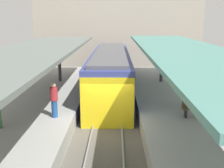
{
  "coord_description": "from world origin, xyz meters",
  "views": [
    {
      "loc": [
        0.43,
        -12.2,
        5.51
      ],
      "look_at": [
        0.17,
        4.76,
        1.48
      ],
      "focal_mm": 43.48,
      "sensor_mm": 36.0,
      "label": 1
    }
  ],
  "objects_px": {
    "platform_sign": "(224,103)",
    "passenger_near_bench": "(54,100)",
    "commuter_train": "(110,72)",
    "litter_bin": "(191,101)",
    "platform_bench": "(197,107)"
  },
  "relations": [
    {
      "from": "platform_sign",
      "to": "litter_bin",
      "type": "distance_m",
      "value": 4.48
    },
    {
      "from": "platform_bench",
      "to": "litter_bin",
      "type": "xyz_separation_m",
      "value": [
        0.08,
        1.29,
        -0.06
      ]
    },
    {
      "from": "commuter_train",
      "to": "platform_sign",
      "type": "bearing_deg",
      "value": -68.19
    },
    {
      "from": "commuter_train",
      "to": "platform_bench",
      "type": "distance_m",
      "value": 8.74
    },
    {
      "from": "commuter_train",
      "to": "passenger_near_bench",
      "type": "bearing_deg",
      "value": -107.72
    },
    {
      "from": "platform_bench",
      "to": "platform_sign",
      "type": "height_order",
      "value": "platform_sign"
    },
    {
      "from": "commuter_train",
      "to": "platform_sign",
      "type": "relative_size",
      "value": 6.56
    },
    {
      "from": "passenger_near_bench",
      "to": "platform_bench",
      "type": "bearing_deg",
      "value": 1.19
    },
    {
      "from": "platform_sign",
      "to": "passenger_near_bench",
      "type": "relative_size",
      "value": 1.32
    },
    {
      "from": "commuter_train",
      "to": "platform_bench",
      "type": "relative_size",
      "value": 10.36
    },
    {
      "from": "commuter_train",
      "to": "litter_bin",
      "type": "height_order",
      "value": "commuter_train"
    },
    {
      "from": "passenger_near_bench",
      "to": "platform_sign",
      "type": "bearing_deg",
      "value": -23.15
    },
    {
      "from": "commuter_train",
      "to": "passenger_near_bench",
      "type": "xyz_separation_m",
      "value": [
        -2.48,
        -7.75,
        0.14
      ]
    },
    {
      "from": "litter_bin",
      "to": "passenger_near_bench",
      "type": "xyz_separation_m",
      "value": [
        -6.84,
        -1.43,
        0.47
      ]
    },
    {
      "from": "platform_sign",
      "to": "passenger_near_bench",
      "type": "height_order",
      "value": "platform_sign"
    }
  ]
}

